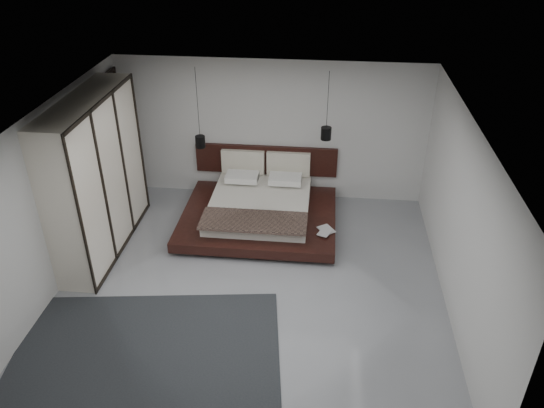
# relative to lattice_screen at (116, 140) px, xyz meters

# --- Properties ---
(floor) EXTENTS (6.00, 6.00, 0.00)m
(floor) POSITION_rel_lattice_screen_xyz_m (2.95, -2.45, -1.30)
(floor) COLOR gray
(floor) RESTS_ON ground
(ceiling) EXTENTS (6.00, 6.00, 0.00)m
(ceiling) POSITION_rel_lattice_screen_xyz_m (2.95, -2.45, 1.50)
(ceiling) COLOR white
(ceiling) RESTS_ON wall_back
(wall_back) EXTENTS (6.00, 0.00, 6.00)m
(wall_back) POSITION_rel_lattice_screen_xyz_m (2.95, 0.55, 0.10)
(wall_back) COLOR beige
(wall_back) RESTS_ON floor
(wall_front) EXTENTS (6.00, 0.00, 6.00)m
(wall_front) POSITION_rel_lattice_screen_xyz_m (2.95, -5.45, 0.10)
(wall_front) COLOR beige
(wall_front) RESTS_ON floor
(wall_left) EXTENTS (0.00, 6.00, 6.00)m
(wall_left) POSITION_rel_lattice_screen_xyz_m (-0.05, -2.45, 0.10)
(wall_left) COLOR beige
(wall_left) RESTS_ON floor
(wall_right) EXTENTS (0.00, 6.00, 6.00)m
(wall_right) POSITION_rel_lattice_screen_xyz_m (5.95, -2.45, 0.10)
(wall_right) COLOR beige
(wall_right) RESTS_ON floor
(lattice_screen) EXTENTS (0.05, 0.90, 2.60)m
(lattice_screen) POSITION_rel_lattice_screen_xyz_m (0.00, 0.00, 0.00)
(lattice_screen) COLOR black
(lattice_screen) RESTS_ON floor
(bed) EXTENTS (2.83, 2.41, 1.09)m
(bed) POSITION_rel_lattice_screen_xyz_m (2.84, -0.54, -1.01)
(bed) COLOR black
(bed) RESTS_ON floor
(book_lower) EXTENTS (0.35, 0.37, 0.03)m
(book_lower) POSITION_rel_lattice_screen_xyz_m (4.01, -1.21, -1.02)
(book_lower) COLOR #99724C
(book_lower) RESTS_ON bed
(book_upper) EXTENTS (0.28, 0.31, 0.02)m
(book_upper) POSITION_rel_lattice_screen_xyz_m (3.99, -1.24, -1.00)
(book_upper) COLOR #99724C
(book_upper) RESTS_ON book_lower
(pendant_left) EXTENTS (0.18, 0.18, 1.52)m
(pendant_left) POSITION_rel_lattice_screen_xyz_m (1.68, -0.09, 0.10)
(pendant_left) COLOR black
(pendant_left) RESTS_ON ceiling
(pendant_right) EXTENTS (0.19, 0.19, 1.25)m
(pendant_right) POSITION_rel_lattice_screen_xyz_m (4.01, -0.09, 0.36)
(pendant_right) COLOR black
(pendant_right) RESTS_ON ceiling
(wardrobe) EXTENTS (0.64, 2.74, 2.69)m
(wardrobe) POSITION_rel_lattice_screen_xyz_m (0.25, -1.57, 0.04)
(wardrobe) COLOR silver
(wardrobe) RESTS_ON floor
(rug) EXTENTS (3.90, 3.02, 0.02)m
(rug) POSITION_rel_lattice_screen_xyz_m (1.75, -4.15, -1.29)
(rug) COLOR black
(rug) RESTS_ON floor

